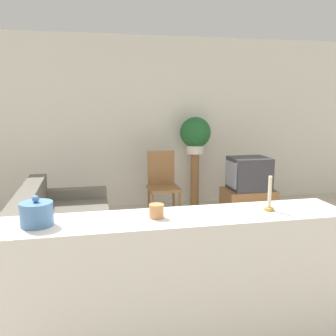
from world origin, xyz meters
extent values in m
plane|color=beige|center=(0.00, 0.00, 0.00)|extent=(14.00, 14.00, 0.00)
cube|color=silver|center=(0.00, 3.43, 1.35)|extent=(9.00, 0.06, 2.70)
cube|color=#605B51|center=(-0.74, 1.34, 0.23)|extent=(0.95, 1.98, 0.46)
cube|color=#605B51|center=(-1.11, 1.34, 0.62)|extent=(0.20, 1.98, 0.32)
cube|color=#605B51|center=(-0.74, 0.44, 0.29)|extent=(0.95, 0.16, 0.59)
cube|color=#605B51|center=(-0.74, 2.25, 0.29)|extent=(0.95, 0.16, 0.59)
cube|color=olive|center=(1.76, 2.32, 0.22)|extent=(0.71, 0.50, 0.44)
cube|color=#333338|center=(1.76, 2.32, 0.67)|extent=(0.54, 0.47, 0.46)
cube|color=#939EB2|center=(1.49, 2.32, 0.67)|extent=(0.02, 0.39, 0.36)
cube|color=olive|center=(0.56, 2.57, 0.45)|extent=(0.44, 0.44, 0.04)
cube|color=olive|center=(0.56, 2.78, 0.72)|extent=(0.40, 0.04, 0.50)
cylinder|color=olive|center=(0.37, 2.38, 0.22)|extent=(0.04, 0.04, 0.43)
cylinder|color=olive|center=(0.75, 2.38, 0.22)|extent=(0.04, 0.04, 0.43)
cylinder|color=olive|center=(0.37, 2.76, 0.22)|extent=(0.04, 0.04, 0.43)
cylinder|color=olive|center=(0.75, 2.76, 0.22)|extent=(0.04, 0.04, 0.43)
cylinder|color=olive|center=(1.17, 3.08, 0.44)|extent=(0.14, 0.14, 0.88)
cylinder|color=white|center=(1.17, 3.08, 0.94)|extent=(0.28, 0.28, 0.13)
sphere|color=#23602D|center=(1.17, 3.08, 1.21)|extent=(0.48, 0.48, 0.48)
cube|color=silver|center=(0.00, -0.35, 0.49)|extent=(2.37, 0.44, 0.98)
cylinder|color=#4C7AAD|center=(-0.79, -0.35, 1.05)|extent=(0.19, 0.19, 0.14)
sphere|color=#4C7AAD|center=(-0.79, -0.35, 1.14)|extent=(0.04, 0.04, 0.04)
cylinder|color=#C6844C|center=(-0.07, -0.35, 1.02)|extent=(0.09, 0.09, 0.09)
cylinder|color=#B7933D|center=(0.69, -0.35, 0.99)|extent=(0.07, 0.07, 0.02)
cylinder|color=beige|center=(0.69, -0.35, 1.10)|extent=(0.02, 0.02, 0.21)
camera|label=1|loc=(-0.47, -2.57, 1.70)|focal=40.00mm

